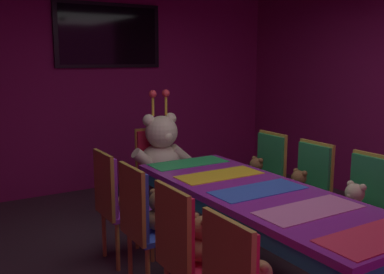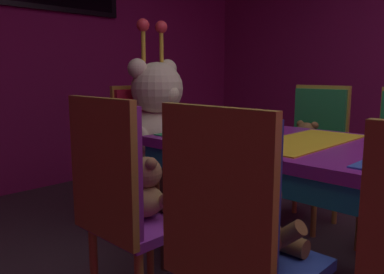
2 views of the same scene
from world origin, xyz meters
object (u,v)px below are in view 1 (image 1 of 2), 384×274
at_px(teddy_left_2, 159,213).
at_px(wall_tv, 109,35).
at_px(teddy_right_2, 298,187).
at_px(banquet_table, 258,201).
at_px(chair_left_1, 183,246).
at_px(chair_right_1, 365,201).
at_px(chair_right_2, 309,183).
at_px(teddy_right_3, 256,173).
at_px(chair_left_2, 142,216).
at_px(teddy_left_1, 203,241).
at_px(throne_chair, 155,163).
at_px(king_teddy_bear, 162,151).
at_px(teddy_left_3, 129,196).
at_px(chair_right_3, 266,169).
at_px(chair_left_3, 113,196).
at_px(teddy_right_1, 354,204).

height_order(teddy_left_2, wall_tv, wall_tv).
bearing_deg(teddy_right_2, banquet_table, 22.23).
distance_m(chair_left_1, chair_right_1, 1.72).
height_order(chair_right_2, teddy_right_3, chair_right_2).
bearing_deg(chair_left_2, chair_left_1, -90.37).
distance_m(teddy_left_1, chair_right_2, 1.68).
relative_size(banquet_table, throne_chair, 2.54).
bearing_deg(banquet_table, teddy_right_2, 22.23).
bearing_deg(chair_left_1, king_teddy_bear, 66.02).
distance_m(chair_left_1, chair_left_2, 0.62).
distance_m(banquet_table, teddy_left_3, 1.13).
distance_m(banquet_table, chair_left_2, 0.91).
bearing_deg(teddy_right_2, king_teddy_bear, -61.60).
distance_m(teddy_left_2, king_teddy_bear, 1.50).
bearing_deg(chair_left_2, throne_chair, 60.08).
relative_size(chair_right_1, wall_tv, 0.68).
height_order(banquet_table, teddy_right_3, same).
bearing_deg(teddy_left_2, teddy_right_2, -0.73).
bearing_deg(banquet_table, teddy_right_3, 51.50).
bearing_deg(banquet_table, teddy_left_1, -156.72).
bearing_deg(teddy_left_1, wall_tv, 78.23).
bearing_deg(banquet_table, chair_right_3, 46.36).
relative_size(teddy_left_3, chair_right_2, 0.29).
relative_size(chair_left_2, chair_right_1, 1.00).
relative_size(chair_left_1, teddy_left_3, 3.42).
bearing_deg(throne_chair, chair_right_3, 44.41).
xyz_separation_m(banquet_table, wall_tv, (0.00, 3.11, 1.40)).
bearing_deg(banquet_table, chair_left_3, 134.46).
xyz_separation_m(banquet_table, throne_chair, (0.00, 1.79, -0.06)).
height_order(chair_left_1, teddy_right_3, chair_left_1).
relative_size(chair_left_1, teddy_right_1, 2.96).
distance_m(chair_left_1, king_teddy_bear, 2.11).
xyz_separation_m(teddy_left_1, chair_left_2, (-0.14, 0.62, 0.00)).
bearing_deg(teddy_left_1, teddy_right_2, 22.75).
xyz_separation_m(chair_right_2, chair_right_3, (0.01, 0.62, 0.00)).
bearing_deg(teddy_right_2, chair_left_1, 20.84).
height_order(teddy_left_1, chair_left_2, chair_left_2).
bearing_deg(teddy_left_1, teddy_right_1, -0.69).
bearing_deg(chair_left_3, throne_chair, 46.91).
bearing_deg(chair_right_1, wall_tv, -75.81).
xyz_separation_m(chair_left_2, chair_right_2, (1.71, -0.02, 0.00)).
bearing_deg(teddy_right_2, chair_right_1, 103.68).
relative_size(banquet_table, wall_tv, 1.73).
distance_m(teddy_right_2, chair_right_3, 0.63).
height_order(teddy_left_3, chair_right_1, chair_right_1).
xyz_separation_m(chair_left_2, king_teddy_bear, (0.85, 1.31, 0.17)).
relative_size(banquet_table, chair_right_2, 2.54).
distance_m(teddy_left_1, chair_left_3, 1.19).
bearing_deg(throne_chair, chair_right_1, 22.29).
xyz_separation_m(chair_left_1, chair_left_2, (0.00, 0.62, 0.00)).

